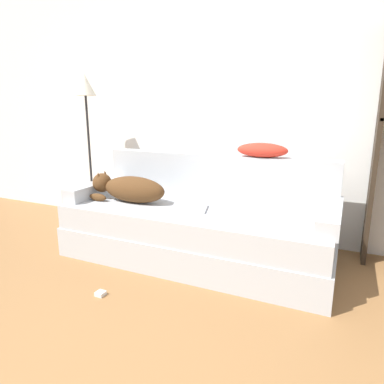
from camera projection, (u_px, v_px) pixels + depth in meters
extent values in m
cube|color=white|center=(225.00, 100.00, 3.34)|extent=(7.00, 0.06, 2.70)
cube|color=#B2B7BC|center=(197.00, 243.00, 2.97)|extent=(2.24, 0.95, 0.25)
cube|color=#B2B7BC|center=(196.00, 219.00, 2.90)|extent=(2.20, 0.91, 0.21)
cube|color=#B2B7BC|center=(214.00, 176.00, 3.20)|extent=(2.20, 0.15, 0.40)
cube|color=#B2B7BC|center=(97.00, 188.00, 3.29)|extent=(0.15, 0.76, 0.12)
cube|color=#B2B7BC|center=(330.00, 216.00, 2.44)|extent=(0.15, 0.76, 0.12)
ellipsoid|color=#513319|center=(134.00, 189.00, 3.01)|extent=(0.60, 0.23, 0.23)
sphere|color=#513319|center=(102.00, 183.00, 3.14)|extent=(0.17, 0.17, 0.17)
cone|color=#513319|center=(98.00, 177.00, 3.08)|extent=(0.06, 0.06, 0.08)
cone|color=#513319|center=(105.00, 175.00, 3.17)|extent=(0.06, 0.06, 0.08)
ellipsoid|color=#513319|center=(98.00, 197.00, 3.07)|extent=(0.18, 0.06, 0.07)
cube|color=#B7B7BC|center=(190.00, 208.00, 2.81)|extent=(0.34, 0.32, 0.02)
ellipsoid|color=red|center=(262.00, 150.00, 2.94)|extent=(0.44, 0.18, 0.12)
cube|color=#2D2319|center=(376.00, 148.00, 2.73)|extent=(0.04, 0.26, 1.91)
cylinder|color=#232326|center=(95.00, 223.00, 3.85)|extent=(0.26, 0.26, 0.02)
cylinder|color=#232326|center=(90.00, 162.00, 3.69)|extent=(0.02, 0.02, 1.37)
cone|color=silver|center=(85.00, 85.00, 3.50)|extent=(0.22, 0.22, 0.22)
cube|color=silver|center=(101.00, 294.00, 2.37)|extent=(0.06, 0.06, 0.03)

